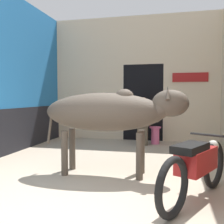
# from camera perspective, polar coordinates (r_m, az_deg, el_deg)

# --- Properties ---
(ground_plane) EXTENTS (30.00, 30.00, 0.00)m
(ground_plane) POSITION_cam_1_polar(r_m,az_deg,el_deg) (3.04, -10.98, -21.65)
(ground_plane) COLOR tan
(wall_left_shopfront) EXTENTS (0.25, 5.14, 3.62)m
(wall_left_shopfront) POSITION_cam_1_polar(r_m,az_deg,el_deg) (6.25, -22.63, 7.42)
(wall_left_shopfront) COLOR #236BAD
(wall_left_shopfront) RESTS_ON ground_plane
(wall_back_with_doorway) EXTENTS (4.82, 0.93, 3.62)m
(wall_back_with_doorway) POSITION_cam_1_polar(r_m,az_deg,el_deg) (7.97, 5.72, 5.28)
(wall_back_with_doorway) COLOR beige
(wall_back_with_doorway) RESTS_ON ground_plane
(cow) EXTENTS (2.36, 0.72, 1.46)m
(cow) POSITION_cam_1_polar(r_m,az_deg,el_deg) (4.25, -0.23, -0.07)
(cow) COLOR #4C4238
(cow) RESTS_ON ground_plane
(motorcycle_near) EXTENTS (0.95, 1.72, 0.77)m
(motorcycle_near) POSITION_cam_1_polar(r_m,az_deg,el_deg) (3.42, 17.90, -11.06)
(motorcycle_near) COLOR black
(motorcycle_near) RESTS_ON ground_plane
(shopkeeper_seated) EXTENTS (0.38, 0.34, 1.26)m
(shopkeeper_seated) POSITION_cam_1_polar(r_m,az_deg,el_deg) (7.03, 6.79, -1.62)
(shopkeeper_seated) COLOR brown
(shopkeeper_seated) RESTS_ON ground_plane
(plastic_stool) EXTENTS (0.31, 0.31, 0.47)m
(plastic_stool) POSITION_cam_1_polar(r_m,az_deg,el_deg) (7.21, 9.39, -4.91)
(plastic_stool) COLOR #DB6093
(plastic_stool) RESTS_ON ground_plane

